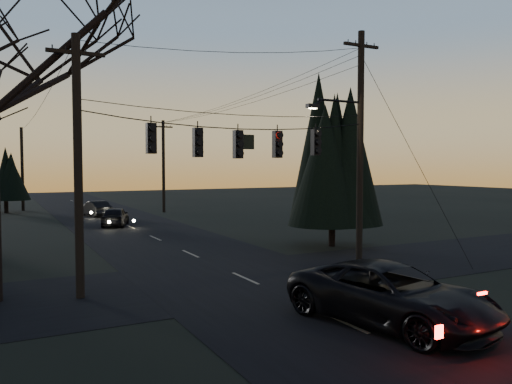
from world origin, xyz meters
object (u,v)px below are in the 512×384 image
utility_pole_left (81,298)px  utility_pole_right (359,265)px  evergreen_right (332,159)px  utility_pole_far_l (23,211)px  utility_pole_far_r (164,212)px  sedan_oncoming_b (95,209)px  sedan_oncoming_a (115,217)px  suv_near (391,295)px

utility_pole_left → utility_pole_right: bearing=0.0°
evergreen_right → utility_pole_far_l: bearing=113.5°
utility_pole_far_r → utility_pole_right: bearing=-90.0°
evergreen_right → sedan_oncoming_b: evergreen_right is taller
evergreen_right → sedan_oncoming_a: evergreen_right is taller
utility_pole_left → sedan_oncoming_a: (5.20, 19.23, 0.69)m
utility_pole_left → suv_near: size_ratio=1.45×
sedan_oncoming_a → sedan_oncoming_b: sedan_oncoming_a is taller
utility_pole_left → utility_pole_far_l: utility_pole_left is taller
utility_pole_far_l → evergreen_right: 34.37m
evergreen_right → suv_near: (-6.53, -11.52, -3.84)m
utility_pole_far_l → utility_pole_far_r: bearing=-34.8°
utility_pole_right → evergreen_right: bearing=66.5°
utility_pole_right → sedan_oncoming_a: size_ratio=2.48×
utility_pole_far_r → sedan_oncoming_b: (-6.30, -0.88, 0.65)m
utility_pole_right → sedan_oncoming_a: (-6.30, 19.23, 0.69)m
suv_near → sedan_oncoming_b: suv_near is taller
suv_near → sedan_oncoming_b: bearing=80.7°
utility_pole_left → utility_pole_far_r: (11.50, 28.00, 0.00)m
utility_pole_far_r → sedan_oncoming_a: 10.82m
utility_pole_right → utility_pole_left: size_ratio=1.18×
utility_pole_right → utility_pole_far_r: size_ratio=1.18×
utility_pole_left → suv_near: utility_pole_left is taller
sedan_oncoming_a → sedan_oncoming_b: 7.89m
utility_pole_far_r → suv_near: (-4.46, -34.76, 0.82)m
sedan_oncoming_b → utility_pole_right: bearing=91.2°
utility_pole_left → utility_pole_far_r: 30.27m
evergreen_right → utility_pole_left: bearing=-160.7°
utility_pole_left → sedan_oncoming_b: size_ratio=2.15×
utility_pole_far_r → evergreen_right: 23.79m
utility_pole_right → suv_near: bearing=-123.4°
utility_pole_left → evergreen_right: bearing=19.3°
utility_pole_far_r → suv_near: 35.05m
suv_near → utility_pole_far_r: bearing=70.2°
evergreen_right → sedan_oncoming_a: size_ratio=2.02×
utility_pole_far_r → evergreen_right: evergreen_right is taller
utility_pole_far_l → sedan_oncoming_b: size_ratio=2.02×
utility_pole_right → sedan_oncoming_a: 20.24m
utility_pole_far_r → sedan_oncoming_a: size_ratio=2.11×
utility_pole_right → utility_pole_far_l: bearing=107.7°
sedan_oncoming_a → utility_pole_far_l: bearing=-53.1°
evergreen_right → sedan_oncoming_b: (-8.37, 22.35, -4.01)m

